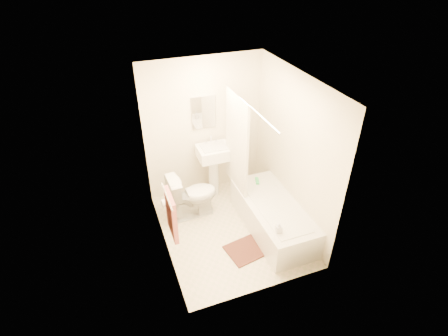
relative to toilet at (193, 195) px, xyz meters
name	(u,v)px	position (x,y,z in m)	size (l,w,h in m)	color
floor	(230,229)	(0.42, -0.56, -0.39)	(2.40, 2.40, 0.00)	beige
ceiling	(231,81)	(0.42, -0.56, 2.01)	(2.40, 2.40, 0.00)	white
wall_back	(204,129)	(0.42, 0.64, 0.81)	(2.00, 0.02, 2.40)	beige
wall_left	(159,180)	(-0.58, -0.56, 0.81)	(0.02, 2.40, 2.40)	beige
wall_right	(293,152)	(1.42, -0.56, 0.81)	(0.02, 2.40, 2.40)	beige
mirror	(204,112)	(0.42, 0.62, 1.11)	(0.40, 0.03, 0.55)	white
curtain_rod	(249,106)	(0.72, -0.46, 1.61)	(0.03, 0.03, 1.70)	silver
shower_curtain	(237,144)	(0.72, -0.06, 0.83)	(0.04, 0.80, 1.55)	silver
towel_bar	(167,196)	(-0.54, -0.81, 0.71)	(0.02, 0.02, 0.60)	silver
towel	(171,215)	(-0.51, -0.81, 0.39)	(0.06, 0.45, 0.66)	#CC7266
toilet_paper	(166,203)	(-0.51, -0.44, 0.31)	(0.12, 0.12, 0.11)	white
toilet	(193,195)	(0.00, 0.00, 0.00)	(0.44, 0.79, 0.77)	silver
sink	(214,169)	(0.50, 0.39, 0.14)	(0.54, 0.43, 1.06)	white
bathtub	(272,216)	(1.05, -0.76, -0.15)	(0.74, 1.68, 0.47)	silver
bath_mat	(248,249)	(0.52, -1.06, -0.38)	(0.62, 0.46, 0.02)	#512D1F
soap_bottle	(279,228)	(0.84, -1.32, 0.17)	(0.08, 0.08, 0.17)	white
scrub_brush	(257,181)	(1.07, -0.14, 0.11)	(0.05, 0.18, 0.04)	green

